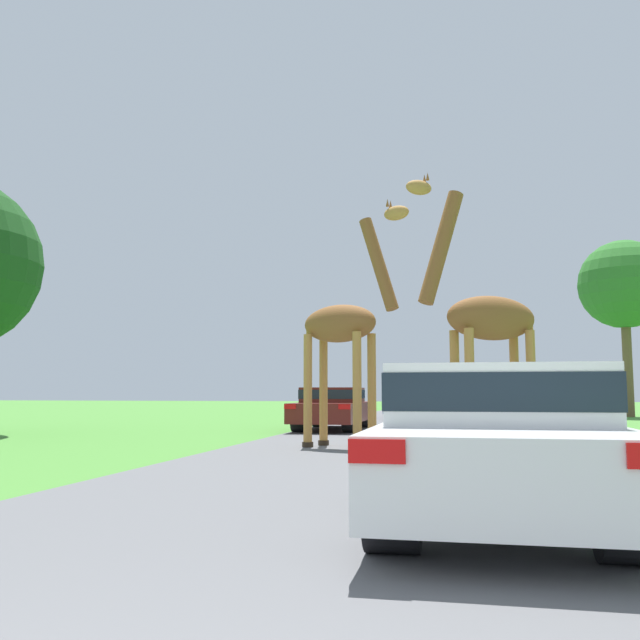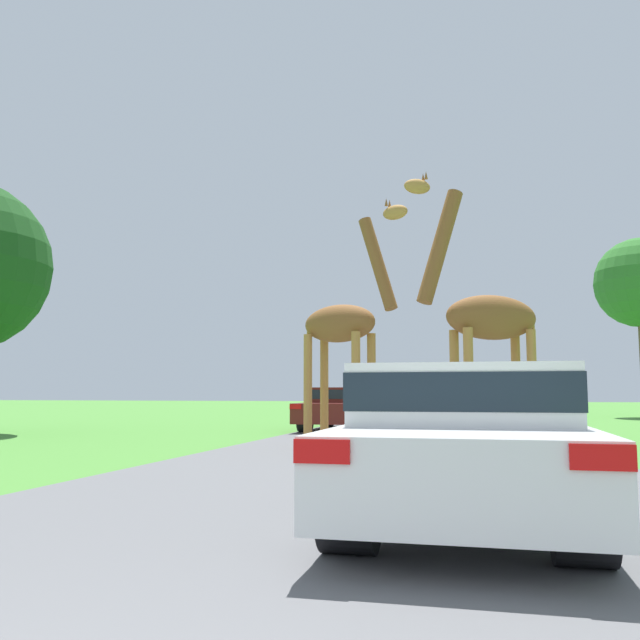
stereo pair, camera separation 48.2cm
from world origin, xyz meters
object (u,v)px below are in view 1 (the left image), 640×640
object	(u,v)px
tree_centre_back	(624,285)
giraffe_near_road	(344,331)
car_lead_maroon	(495,440)
giraffe_companion	(484,322)
car_queue_left	(408,402)
car_far_ahead	(497,410)
car_queue_right	(333,407)

from	to	relation	value
tree_centre_back	giraffe_near_road	bearing A→B (deg)	-117.09
giraffe_near_road	car_lead_maroon	xyz separation A→B (m)	(2.65, -7.79, -1.70)
giraffe_companion	car_queue_left	size ratio (longest dim) A/B	1.36
giraffe_near_road	giraffe_companion	bearing A→B (deg)	113.19
giraffe_companion	car_far_ahead	bearing A→B (deg)	-37.09
giraffe_near_road	car_queue_right	world-z (taller)	giraffe_near_road
car_far_ahead	tree_centre_back	world-z (taller)	tree_centre_back
car_queue_right	giraffe_companion	bearing A→B (deg)	-56.67
giraffe_near_road	car_lead_maroon	bearing A→B (deg)	41.54
car_queue_right	car_far_ahead	bearing A→B (deg)	-30.61
car_queue_left	tree_centre_back	distance (m)	11.83
giraffe_companion	car_queue_right	xyz separation A→B (m)	(-4.35, 6.62, -1.88)
giraffe_companion	giraffe_near_road	bearing A→B (deg)	59.30
giraffe_near_road	car_queue_left	size ratio (longest dim) A/B	1.25
giraffe_near_road	giraffe_companion	size ratio (longest dim) A/B	0.92
giraffe_near_road	giraffe_companion	world-z (taller)	giraffe_companion
car_lead_maroon	tree_centre_back	distance (m)	28.86
giraffe_near_road	car_far_ahead	xyz separation A→B (m)	(3.27, 3.83, -1.73)
car_queue_left	car_lead_maroon	bearing A→B (deg)	-83.94
car_lead_maroon	car_queue_left	world-z (taller)	car_lead_maroon
giraffe_near_road	car_far_ahead	size ratio (longest dim) A/B	1.29
car_queue_right	car_far_ahead	xyz separation A→B (m)	(4.75, -2.81, 0.01)
giraffe_companion	tree_centre_back	world-z (taller)	tree_centre_back
giraffe_near_road	car_lead_maroon	distance (m)	8.40
giraffe_companion	car_far_ahead	size ratio (longest dim) A/B	1.40
giraffe_near_road	car_queue_left	bearing A→B (deg)	-157.65
car_queue_right	car_queue_left	size ratio (longest dim) A/B	1.18
giraffe_companion	car_lead_maroon	world-z (taller)	giraffe_companion
giraffe_companion	tree_centre_back	bearing A→B (deg)	-51.20
car_queue_right	giraffe_near_road	bearing A→B (deg)	-77.42
giraffe_near_road	car_lead_maroon	world-z (taller)	giraffe_near_road
car_lead_maroon	car_queue_left	size ratio (longest dim) A/B	0.98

